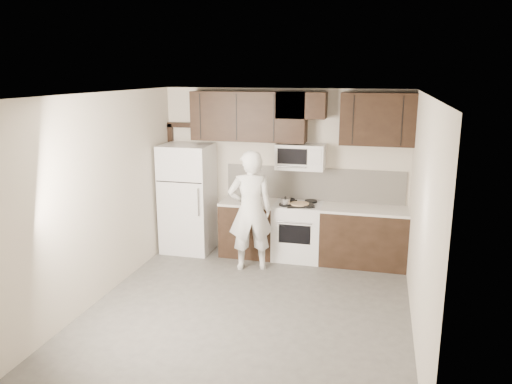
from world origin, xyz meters
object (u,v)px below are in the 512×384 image
at_px(refrigerator, 188,198).
at_px(person, 250,211).
at_px(stove, 298,231).
at_px(microwave, 300,157).

relative_size(refrigerator, person, 0.98).
xyz_separation_m(stove, microwave, (-0.00, 0.12, 1.19)).
height_order(microwave, person, microwave).
bearing_deg(refrigerator, person, -24.57).
bearing_deg(microwave, stove, -89.90).
relative_size(stove, person, 0.51).
bearing_deg(refrigerator, stove, 1.51).
height_order(stove, refrigerator, refrigerator).
distance_m(microwave, person, 1.20).
xyz_separation_m(microwave, refrigerator, (-1.85, -0.17, -0.75)).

